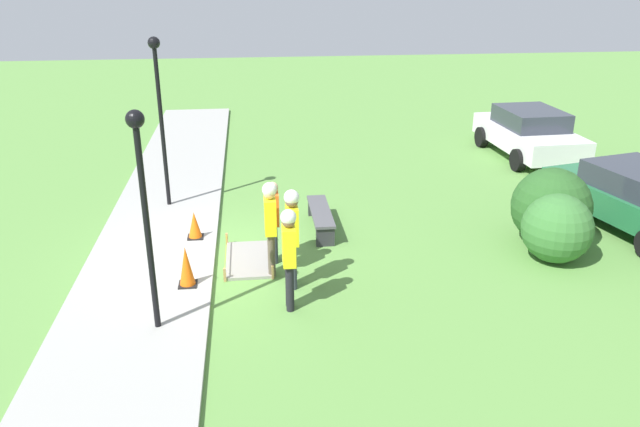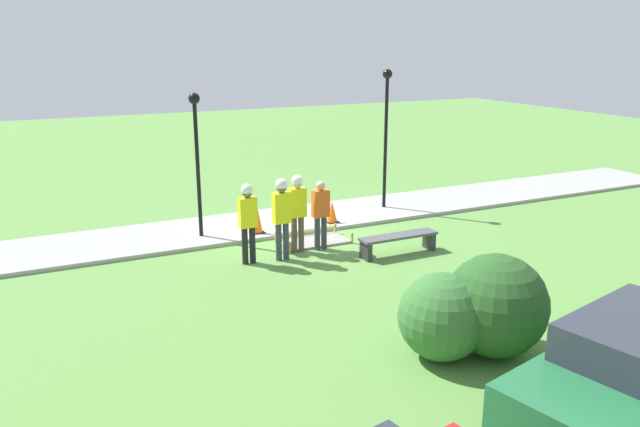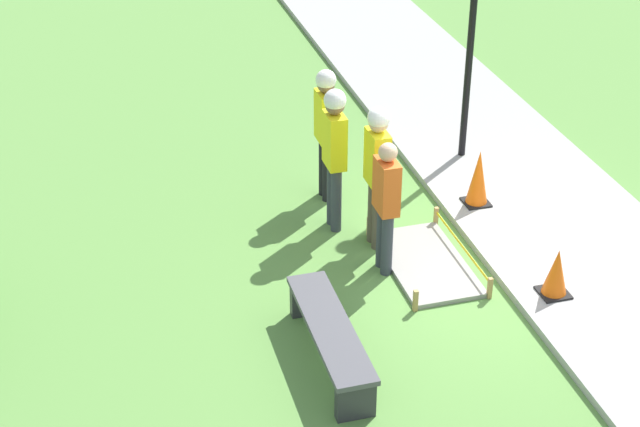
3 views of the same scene
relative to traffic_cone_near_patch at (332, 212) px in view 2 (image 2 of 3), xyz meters
The scene contains 14 objects.
ground_plane 1.03m from the traffic_cone_near_patch, 28.67° to the left, with size 60.00×60.00×0.00m, color #5B8E42.
sidewalk 1.22m from the traffic_cone_near_patch, 44.89° to the right, with size 28.00×2.57×0.10m.
wet_concrete_patch 1.62m from the traffic_cone_near_patch, 46.31° to the left, with size 1.74×0.97×0.27m.
traffic_cone_near_patch is the anchor object (origin of this frame).
traffic_cone_far_patch 2.19m from the traffic_cone_near_patch, ahead, with size 0.34×0.34×0.78m.
park_bench 2.82m from the traffic_cone_near_patch, 97.29° to the left, with size 1.98×0.44×0.48m.
worker_supervisor 3.66m from the traffic_cone_near_patch, 31.23° to the left, with size 0.40×0.27×1.87m.
worker_assistant 3.12m from the traffic_cone_near_patch, 40.77° to the left, with size 0.40×0.28×1.93m.
worker_trainee 2.47m from the traffic_cone_near_patch, 42.67° to the left, with size 0.40×0.27×1.90m.
bystander_in_orange_shirt 2.11m from the traffic_cone_near_patch, 55.35° to the left, with size 0.40×0.22×1.71m.
lamppost_near 4.16m from the traffic_cone_near_patch, ahead, with size 0.28×0.28×3.61m.
lamppost_far 3.28m from the traffic_cone_near_patch, 159.73° to the right, with size 0.28×0.28×4.05m.
shrub_rounded_near 7.57m from the traffic_cone_near_patch, 76.50° to the left, with size 1.42×1.42×1.42m.
shrub_rounded_mid 7.68m from the traffic_cone_near_patch, 83.10° to the left, with size 1.68×1.68×1.68m.
Camera 2 is at (6.62, 14.22, 4.93)m, focal length 35.00 mm.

